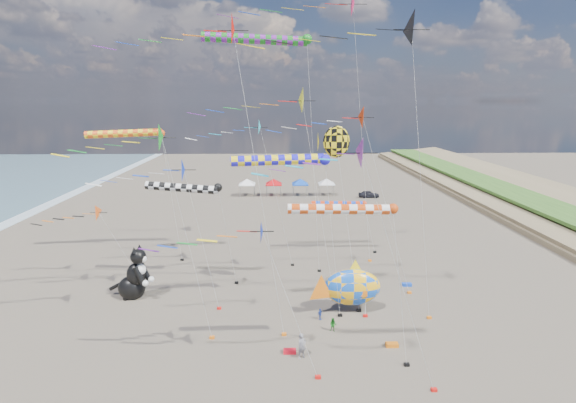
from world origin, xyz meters
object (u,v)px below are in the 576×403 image
(cat_inflatable, at_px, (134,271))
(child_green, at_px, (333,325))
(fish_inflatable, at_px, (351,287))
(person_adult, at_px, (302,346))
(child_blue, at_px, (320,314))
(parked_car, at_px, (369,194))

(cat_inflatable, height_order, child_green, cat_inflatable)
(fish_inflatable, distance_m, child_green, 4.21)
(fish_inflatable, xyz_separation_m, person_adult, (-4.60, -6.96, -1.31))
(child_blue, bearing_deg, person_adult, -154.60)
(child_green, bearing_deg, parked_car, 96.20)
(parked_car, bearing_deg, cat_inflatable, 143.51)
(child_green, relative_size, parked_car, 0.29)
(person_adult, relative_size, child_green, 1.66)
(fish_inflatable, relative_size, child_blue, 6.68)
(cat_inflatable, relative_size, child_blue, 5.21)
(fish_inflatable, bearing_deg, child_blue, -153.69)
(cat_inflatable, bearing_deg, fish_inflatable, 7.04)
(child_blue, height_order, parked_car, parked_car)
(child_blue, bearing_deg, child_green, -113.78)
(person_adult, distance_m, child_blue, 5.90)
(cat_inflatable, distance_m, person_adult, 18.01)
(person_adult, height_order, parked_car, person_adult)
(fish_inflatable, xyz_separation_m, child_blue, (-2.77, -1.37, -1.75))
(child_green, bearing_deg, child_blue, 133.64)
(child_green, distance_m, parked_car, 51.13)
(child_blue, bearing_deg, fish_inflatable, -20.19)
(cat_inflatable, relative_size, person_adult, 2.74)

